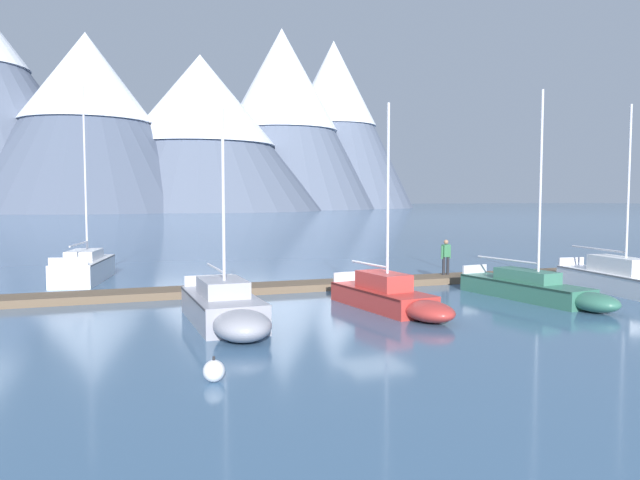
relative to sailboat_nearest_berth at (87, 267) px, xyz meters
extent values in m
plane|color=#426689|center=(10.39, -10.73, -0.64)|extent=(700.00, 700.00, 0.00)
cone|color=#4C566B|center=(-0.95, 159.28, 25.22)|extent=(72.34, 72.34, 51.72)
cone|color=white|center=(-0.95, 159.28, 38.16)|extent=(38.12, 38.12, 25.96)
cone|color=slate|center=(32.67, 163.25, 23.85)|extent=(77.23, 77.23, 48.97)
cone|color=white|center=(32.67, 163.25, 34.16)|extent=(47.11, 47.11, 28.45)
cone|color=slate|center=(64.79, 180.31, 31.61)|extent=(67.56, 67.56, 64.49)
cone|color=white|center=(64.79, 180.31, 45.70)|extent=(40.05, 40.05, 36.41)
cone|color=slate|center=(90.14, 193.69, 32.14)|extent=(63.49, 63.49, 65.55)
cone|color=white|center=(90.14, 193.69, 48.32)|extent=(33.85, 33.85, 33.28)
cube|color=brown|center=(10.39, -6.73, -0.49)|extent=(27.85, 2.16, 0.30)
cylinder|color=#38383D|center=(10.38, -7.47, -0.52)|extent=(26.71, 0.63, 0.24)
cylinder|color=#38383D|center=(10.40, -5.99, -0.52)|extent=(26.71, 0.63, 0.24)
cube|color=black|center=(24.23, -6.93, -0.49)|extent=(0.19, 1.83, 0.27)
cube|color=silver|center=(-0.14, -0.62, -0.11)|extent=(2.97, 5.64, 1.05)
ellipsoid|color=silver|center=(0.53, 2.36, -0.11)|extent=(1.98, 2.37, 1.00)
cube|color=slate|center=(-0.14, -0.62, 0.37)|extent=(2.99, 5.54, 0.06)
cylinder|color=silver|center=(0.03, 0.12, 4.57)|extent=(0.10, 0.10, 8.33)
cylinder|color=silver|center=(-0.31, -1.39, 1.22)|extent=(0.76, 3.04, 0.08)
cube|color=white|center=(-0.11, -0.49, 0.63)|extent=(1.78, 2.64, 0.45)
cube|color=silver|center=(-0.71, -3.16, 0.59)|extent=(1.63, 0.46, 0.36)
cube|color=#93939E|center=(4.17, -12.44, -0.19)|extent=(1.93, 4.77, 0.90)
ellipsoid|color=#93939E|center=(4.19, -15.18, -0.19)|extent=(1.63, 2.09, 0.85)
cube|color=#424247|center=(4.17, -12.44, 0.22)|extent=(1.97, 4.67, 0.06)
cylinder|color=silver|center=(4.17, -12.81, 3.19)|extent=(0.10, 0.10, 5.85)
cylinder|color=silver|center=(4.16, -11.42, 1.01)|extent=(0.10, 2.78, 0.08)
cube|color=#A0A0AB|center=(4.17, -12.55, 0.52)|extent=(1.34, 2.15, 0.52)
cube|color=silver|center=(4.15, -10.14, 0.44)|extent=(1.71, 0.11, 0.36)
cube|color=#B2332D|center=(10.11, -11.89, -0.29)|extent=(2.13, 4.95, 0.70)
ellipsoid|color=#B2332D|center=(10.43, -14.65, -0.29)|extent=(1.59, 2.30, 0.67)
cube|color=#501614|center=(10.11, -11.89, 0.03)|extent=(2.16, 4.86, 0.06)
cylinder|color=silver|center=(10.15, -12.25, 3.37)|extent=(0.10, 0.10, 6.62)
cylinder|color=silver|center=(10.01, -11.02, 0.88)|extent=(0.36, 2.47, 0.08)
cube|color=#C03A35|center=(10.12, -12.01, 0.37)|extent=(1.35, 2.27, 0.60)
cube|color=silver|center=(9.85, -9.58, 0.25)|extent=(1.44, 0.26, 0.36)
cube|color=#336B56|center=(16.30, -12.03, -0.28)|extent=(2.14, 5.95, 0.71)
ellipsoid|color=#336B56|center=(16.70, -15.25, -0.28)|extent=(1.45, 2.07, 0.67)
cube|color=#163027|center=(16.30, -12.03, 0.03)|extent=(2.16, 5.84, 0.06)
cylinder|color=silver|center=(16.39, -12.75, 3.76)|extent=(0.10, 0.10, 7.37)
cylinder|color=silver|center=(16.18, -11.10, 0.83)|extent=(0.49, 3.31, 0.08)
cube|color=#3A7560|center=(16.32, -12.17, 0.30)|extent=(1.32, 2.72, 0.46)
cube|color=silver|center=(15.95, -9.22, 0.25)|extent=(1.29, 0.26, 0.36)
cube|color=white|center=(20.99, -12.07, -0.22)|extent=(2.18, 6.21, 0.84)
cube|color=slate|center=(20.99, -12.07, 0.16)|extent=(2.20, 6.09, 0.06)
cylinder|color=silver|center=(20.92, -12.65, 3.68)|extent=(0.10, 0.10, 6.95)
cylinder|color=silver|center=(21.14, -10.92, 1.11)|extent=(0.51, 3.47, 0.08)
cube|color=white|center=(20.98, -12.22, 0.54)|extent=(1.34, 2.84, 0.68)
cube|color=silver|center=(21.36, -9.14, 0.38)|extent=(1.29, 0.26, 0.36)
cylinder|color=#232328|center=(16.32, -6.50, 0.09)|extent=(0.14, 0.14, 0.86)
cylinder|color=#232328|center=(16.06, -6.54, 0.09)|extent=(0.14, 0.14, 0.86)
cube|color=#387A4C|center=(16.19, -6.52, 0.82)|extent=(0.41, 0.28, 0.60)
sphere|color=#A37556|center=(16.19, -6.52, 1.24)|extent=(0.22, 0.22, 0.22)
cylinder|color=#387A4C|center=(16.43, -6.48, 0.75)|extent=(0.09, 0.09, 0.62)
cylinder|color=#387A4C|center=(15.94, -6.56, 0.75)|extent=(0.09, 0.09, 0.62)
sphere|color=white|center=(2.76, -18.59, -0.40)|extent=(0.48, 0.48, 0.48)
cylinder|color=#262628|center=(2.76, -18.59, -0.12)|extent=(0.06, 0.06, 0.08)
camera|label=1|loc=(0.41, -31.49, 3.36)|focal=33.96mm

